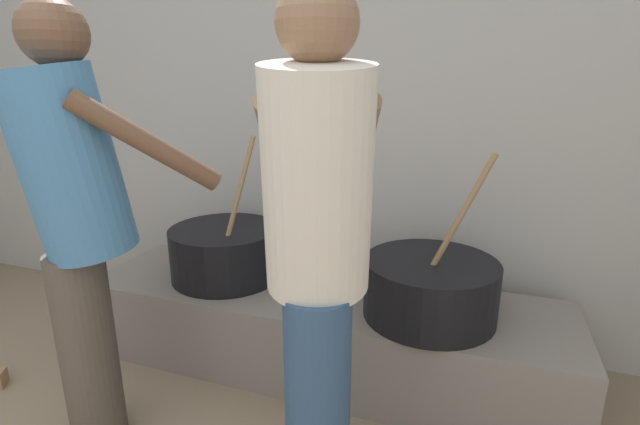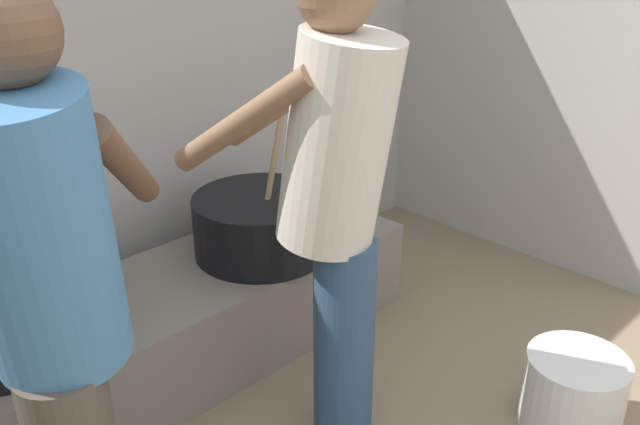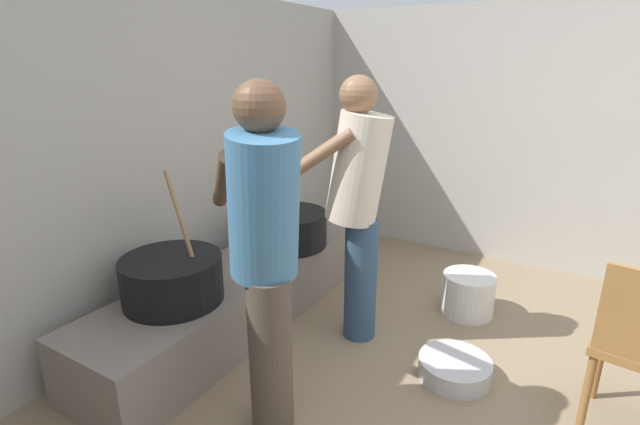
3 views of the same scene
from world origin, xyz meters
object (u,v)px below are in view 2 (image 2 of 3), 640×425
Objects in this scene: cook_in_cream_shirt at (336,197)px; cook_in_blue_shirt at (52,306)px; bucket_white_plastic at (573,393)px; cooking_pot_main at (261,224)px; cooking_pot_secondary at (2,311)px.

cook_in_blue_shirt is (-0.88, 0.00, 0.00)m from cook_in_cream_shirt.
bucket_white_plastic is at bearing -20.22° from cook_in_blue_shirt.
cooking_pot_main is at bearing 107.21° from bucket_white_plastic.
cooking_pot_main is 0.44× the size of cook_in_blue_shirt.
cooking_pot_main is at bearing 68.87° from cook_in_cream_shirt.
cook_in_cream_shirt is (0.76, -0.75, 0.40)m from cooking_pot_secondary.
cook_in_blue_shirt reaches higher than cooking_pot_main.
cook_in_cream_shirt is at bearing -44.49° from cooking_pot_secondary.
cook_in_cream_shirt is 1.15m from bucket_white_plastic.
cooking_pot_secondary is 0.85m from cook_in_blue_shirt.
cook_in_blue_shirt is 4.56× the size of bucket_white_plastic.
cook_in_cream_shirt is at bearing 139.11° from bucket_white_plastic.
cooking_pot_secondary is at bearing 137.10° from bucket_white_plastic.
bucket_white_plastic is at bearing -42.90° from cooking_pot_secondary.
cook_in_blue_shirt is (-1.14, -0.67, 0.40)m from cooking_pot_main.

